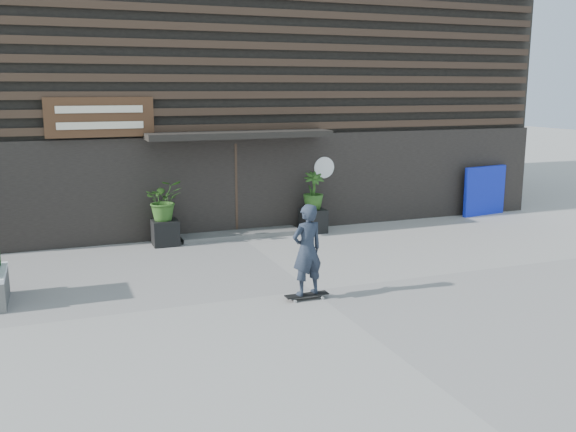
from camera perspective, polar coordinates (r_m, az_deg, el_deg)
name	(u,v)px	position (r m, az deg, el deg)	size (l,w,h in m)	color
ground	(312,291)	(11.61, 2.18, -6.77)	(80.00, 80.00, 0.00)	gray
entrance_step	(240,234)	(15.78, -4.36, -1.65)	(3.00, 0.80, 0.12)	#50504E
planter_pot_left	(165,233)	(15.12, -11.08, -1.48)	(0.60, 0.60, 0.60)	black
bamboo_left	(164,200)	(14.97, -11.19, 1.43)	(0.86, 0.75, 0.96)	#2D591E
planter_pot_right	(313,221)	(16.17, 2.29, -0.43)	(0.60, 0.60, 0.60)	black
bamboo_right	(313,191)	(16.03, 2.32, 2.30)	(0.54, 0.54, 0.96)	#2D591E
blue_tarp	(485,191)	(19.18, 17.41, 2.20)	(1.53, 0.12, 1.43)	#0D1BB2
building	(190,77)	(20.57, -8.90, 12.34)	(18.00, 11.00, 8.00)	black
skateboarder	(307,250)	(10.88, 1.74, -3.12)	(0.78, 0.49, 1.71)	black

